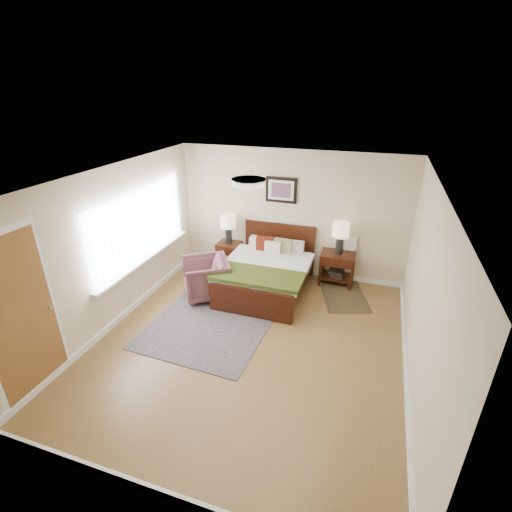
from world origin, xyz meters
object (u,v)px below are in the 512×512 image
at_px(nightstand_right, 337,265).
at_px(lamp_left, 228,224).
at_px(nightstand_left, 229,249).
at_px(rug_persian, 218,315).
at_px(lamp_right, 341,233).
at_px(armchair, 206,278).
at_px(bed, 267,268).

xyz_separation_m(nightstand_right, lamp_left, (-2.26, 0.01, 0.59)).
distance_m(nightstand_left, rug_persian, 1.88).
bearing_deg(nightstand_left, lamp_left, 90.00).
relative_size(nightstand_left, lamp_right, 0.91).
distance_m(lamp_left, armchair, 1.38).
height_order(bed, nightstand_right, bed).
height_order(lamp_right, armchair, lamp_right).
relative_size(bed, lamp_left, 3.10).
bearing_deg(lamp_left, lamp_right, 0.00).
relative_size(nightstand_right, lamp_left, 1.06).
bearing_deg(lamp_right, armchair, -150.85).
distance_m(nightstand_right, armchair, 2.52).
distance_m(lamp_right, rug_persian, 2.71).
bearing_deg(nightstand_left, armchair, -87.57).
height_order(lamp_left, lamp_right, lamp_right).
xyz_separation_m(nightstand_right, armchair, (-2.21, -1.22, -0.03)).
bearing_deg(lamp_left, nightstand_left, -90.00).
bearing_deg(lamp_right, nightstand_right, -90.00).
distance_m(nightstand_right, lamp_left, 2.33).
xyz_separation_m(bed, armchair, (-0.99, -0.53, -0.11)).
distance_m(nightstand_right, rug_persian, 2.52).
relative_size(lamp_right, rug_persian, 0.23).
bearing_deg(lamp_right, lamp_left, 180.00).
bearing_deg(nightstand_left, nightstand_right, 0.15).
xyz_separation_m(bed, lamp_right, (1.22, 0.70, 0.59)).
relative_size(nightstand_right, rug_persian, 0.25).
bearing_deg(armchair, rug_persian, 6.23).
xyz_separation_m(bed, nightstand_right, (1.22, 0.69, -0.08)).
bearing_deg(nightstand_right, rug_persian, -134.82).
bearing_deg(rug_persian, armchair, 132.07).
height_order(nightstand_left, nightstand_right, nightstand_right).
height_order(nightstand_left, lamp_left, lamp_left).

